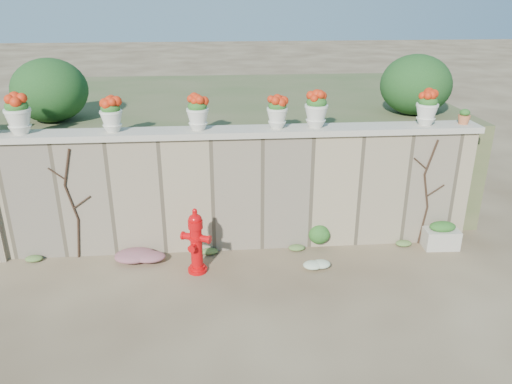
{
  "coord_description": "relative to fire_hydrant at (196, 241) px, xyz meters",
  "views": [
    {
      "loc": [
        -0.35,
        -6.03,
        4.17
      ],
      "look_at": [
        0.29,
        1.4,
        1.15
      ],
      "focal_mm": 35.0,
      "sensor_mm": 36.0,
      "label": 1
    }
  ],
  "objects": [
    {
      "name": "stone_wall",
      "position": [
        0.69,
        0.85,
        0.45
      ],
      "size": [
        8.0,
        0.4,
        2.0
      ],
      "primitive_type": "cube",
      "color": "gray",
      "rests_on": "ground"
    },
    {
      "name": "urn_pot_2",
      "position": [
        0.08,
        0.85,
        1.83
      ],
      "size": [
        0.35,
        0.35,
        0.55
      ],
      "color": "beige",
      "rests_on": "wall_cap"
    },
    {
      "name": "fire_hydrant",
      "position": [
        0.0,
        0.0,
        0.0
      ],
      "size": [
        0.47,
        0.33,
        1.08
      ],
      "rotation": [
        0.0,
        0.0,
        -0.4
      ],
      "color": "#C3070A",
      "rests_on": "ground"
    },
    {
      "name": "urn_pot_1",
      "position": [
        -1.26,
        0.85,
        1.82
      ],
      "size": [
        0.35,
        0.35,
        0.55
      ],
      "color": "beige",
      "rests_on": "wall_cap"
    },
    {
      "name": "vine_right",
      "position": [
        3.92,
        0.63,
        0.44
      ],
      "size": [
        0.6,
        0.04,
        1.91
      ],
      "color": "black",
      "rests_on": "ground"
    },
    {
      "name": "urn_pot_3",
      "position": [
        1.35,
        0.85,
        1.82
      ],
      "size": [
        0.34,
        0.34,
        0.53
      ],
      "color": "beige",
      "rests_on": "wall_cap"
    },
    {
      "name": "terracotta_pot",
      "position": [
        4.49,
        0.85,
        1.67
      ],
      "size": [
        0.2,
        0.2,
        0.24
      ],
      "color": "#BF653A",
      "rests_on": "wall_cap"
    },
    {
      "name": "raised_fill",
      "position": [
        0.69,
        4.05,
        0.45
      ],
      "size": [
        9.0,
        6.0,
        2.0
      ],
      "primitive_type": "cube",
      "color": "#384C23",
      "rests_on": "ground"
    },
    {
      "name": "vine_left",
      "position": [
        -1.98,
        0.63,
        0.44
      ],
      "size": [
        0.6,
        0.04,
        1.91
      ],
      "color": "black",
      "rests_on": "ground"
    },
    {
      "name": "wall_cap",
      "position": [
        0.69,
        0.85,
        1.5
      ],
      "size": [
        8.1,
        0.52,
        0.1
      ],
      "primitive_type": "cube",
      "color": "beige",
      "rests_on": "stone_wall"
    },
    {
      "name": "back_shrub_left",
      "position": [
        -2.51,
        2.05,
        2.0
      ],
      "size": [
        1.3,
        1.3,
        1.1
      ],
      "primitive_type": "ellipsoid",
      "color": "#143814",
      "rests_on": "raised_fill"
    },
    {
      "name": "urn_pot_4",
      "position": [
        1.99,
        0.85,
        1.85
      ],
      "size": [
        0.38,
        0.38,
        0.59
      ],
      "color": "beige",
      "rests_on": "wall_cap"
    },
    {
      "name": "white_flowers",
      "position": [
        1.95,
        -0.14,
        -0.45
      ],
      "size": [
        0.51,
        0.41,
        0.18
      ],
      "primitive_type": "ellipsoid",
      "color": "white",
      "rests_on": "ground"
    },
    {
      "name": "urn_pot_5",
      "position": [
        3.83,
        0.85,
        1.83
      ],
      "size": [
        0.36,
        0.36,
        0.57
      ],
      "color": "beige",
      "rests_on": "wall_cap"
    },
    {
      "name": "back_shrub_right",
      "position": [
        4.09,
        2.05,
        2.0
      ],
      "size": [
        1.3,
        1.3,
        1.1
      ],
      "primitive_type": "ellipsoid",
      "color": "#143814",
      "rests_on": "raised_fill"
    },
    {
      "name": "green_shrub",
      "position": [
        2.11,
        0.6,
        -0.28
      ],
      "size": [
        0.57,
        0.51,
        0.54
      ],
      "primitive_type": "ellipsoid",
      "color": "#1E5119",
      "rests_on": "ground"
    },
    {
      "name": "planter_box",
      "position": [
        4.2,
        0.44,
        -0.32
      ],
      "size": [
        0.6,
        0.37,
        0.49
      ],
      "rotation": [
        0.0,
        0.0,
        -0.04
      ],
      "color": "beige",
      "rests_on": "ground"
    },
    {
      "name": "magenta_clump",
      "position": [
        -0.89,
        0.38,
        -0.42
      ],
      "size": [
        0.95,
        0.63,
        0.25
      ],
      "primitive_type": "ellipsoid",
      "color": "#B52470",
      "rests_on": "ground"
    },
    {
      "name": "urn_pot_0",
      "position": [
        -2.66,
        0.85,
        1.86
      ],
      "size": [
        0.4,
        0.4,
        0.63
      ],
      "color": "beige",
      "rests_on": "wall_cap"
    },
    {
      "name": "ground",
      "position": [
        0.69,
        -0.95,
        -0.55
      ],
      "size": [
        80.0,
        80.0,
        0.0
      ],
      "primitive_type": "plane",
      "color": "#4E3B27",
      "rests_on": "ground"
    }
  ]
}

